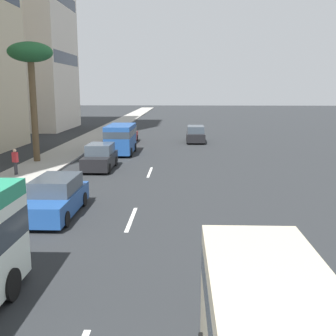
% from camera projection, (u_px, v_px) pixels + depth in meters
% --- Properties ---
extents(ground_plane, '(198.00, 198.00, 0.00)m').
position_uv_depth(ground_plane, '(157.00, 153.00, 34.39)').
color(ground_plane, '#26282B').
extents(sidewalk_right, '(162.00, 3.40, 0.15)m').
position_uv_depth(sidewalk_right, '(68.00, 152.00, 34.65)').
color(sidewalk_right, '#9E9B93').
rests_on(sidewalk_right, ground_plane).
extents(lane_stripe_mid, '(3.20, 0.16, 0.01)m').
position_uv_depth(lane_stripe_mid, '(131.00, 219.00, 16.96)').
color(lane_stripe_mid, silver).
rests_on(lane_stripe_mid, ground_plane).
extents(lane_stripe_far, '(3.20, 0.16, 0.01)m').
position_uv_depth(lane_stripe_far, '(150.00, 172.00, 26.48)').
color(lane_stripe_far, silver).
rests_on(lane_stripe_far, ground_plane).
extents(car_lead, '(4.72, 1.86, 1.64)m').
position_uv_depth(car_lead, '(56.00, 197.00, 17.41)').
color(car_lead, '#1E478C').
rests_on(car_lead, ground_plane).
extents(car_third, '(4.76, 1.86, 1.66)m').
position_uv_depth(car_third, '(196.00, 134.00, 41.33)').
color(car_third, black).
rests_on(car_third, ground_plane).
extents(car_fifth, '(4.20, 1.84, 1.71)m').
position_uv_depth(car_fifth, '(100.00, 157.00, 27.36)').
color(car_fifth, black).
rests_on(car_fifth, ground_plane).
extents(car_sixth, '(4.04, 1.93, 1.61)m').
position_uv_depth(car_sixth, '(127.00, 135.00, 41.06)').
color(car_sixth, '#A51E1E').
rests_on(car_sixth, ground_plane).
extents(van_seventh, '(4.71, 2.20, 2.42)m').
position_uv_depth(van_seventh, '(121.00, 137.00, 33.65)').
color(van_seventh, '#1E478C').
rests_on(van_seventh, ground_plane).
extents(pedestrian_near_lamp, '(0.30, 0.37, 1.60)m').
position_uv_depth(pedestrian_near_lamp, '(15.00, 161.00, 24.90)').
color(pedestrian_near_lamp, '#333338').
rests_on(pedestrian_near_lamp, sidewalk_right).
extents(palm_tree, '(3.10, 3.10, 8.42)m').
position_uv_depth(palm_tree, '(31.00, 58.00, 28.42)').
color(palm_tree, brown).
rests_on(palm_tree, sidewalk_right).
extents(office_tower_far, '(12.03, 12.90, 30.69)m').
position_uv_depth(office_tower_far, '(15.00, 10.00, 52.16)').
color(office_tower_far, silver).
rests_on(office_tower_far, ground_plane).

